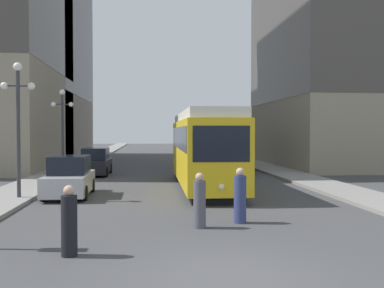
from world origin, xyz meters
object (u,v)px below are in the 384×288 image
object	(u,v)px
parked_car_left_mid	(70,178)
parked_car_left_near	(96,162)
transit_bus	(221,144)
pedestrian_crossing_near	(240,197)
lamp_post_left_far	(62,119)
streetcar	(203,147)
lamp_post_left_near	(18,109)
pedestrian_on_sidewalk	(200,202)
pedestrian_crossing_far	(69,223)

from	to	relation	value
parked_car_left_mid	parked_car_left_near	bearing A→B (deg)	89.44
parked_car_left_near	parked_car_left_mid	xyz separation A→B (m)	(-0.00, -9.95, -0.00)
transit_bus	parked_car_left_near	size ratio (longest dim) A/B	2.68
parked_car_left_near	pedestrian_crossing_near	distance (m)	17.69
pedestrian_crossing_near	lamp_post_left_far	size ratio (longest dim) A/B	0.32
transit_bus	parked_car_left_mid	size ratio (longest dim) A/B	2.92
parked_car_left_mid	lamp_post_left_far	xyz separation A→B (m)	(-1.90, 8.55, 2.89)
parked_car_left_near	streetcar	bearing A→B (deg)	-48.45
parked_car_left_near	pedestrian_crossing_near	xyz separation A→B (m)	(6.44, -16.48, -0.02)
parked_car_left_mid	lamp_post_left_near	xyz separation A→B (m)	(-1.90, -1.10, 3.01)
pedestrian_crossing_near	lamp_post_left_far	world-z (taller)	lamp_post_left_far
lamp_post_left_near	pedestrian_crossing_near	bearing A→B (deg)	-33.02
lamp_post_left_near	lamp_post_left_far	bearing A→B (deg)	90.00
transit_bus	lamp_post_left_far	world-z (taller)	lamp_post_left_far
parked_car_left_near	lamp_post_left_near	world-z (taller)	lamp_post_left_near
transit_bus	pedestrian_crossing_near	bearing A→B (deg)	-95.87
pedestrian_crossing_near	parked_car_left_mid	bearing A→B (deg)	88.43
streetcar	lamp_post_left_near	world-z (taller)	lamp_post_left_near
transit_bus	pedestrian_on_sidewalk	size ratio (longest dim) A/B	7.62
lamp_post_left_near	parked_car_left_near	bearing A→B (deg)	80.25
pedestrian_crossing_far	pedestrian_on_sidewalk	xyz separation A→B (m)	(3.38, 2.71, 0.00)
parked_car_left_mid	lamp_post_left_far	size ratio (longest dim) A/B	0.80
transit_bus	pedestrian_crossing_far	size ratio (longest dim) A/B	7.65
streetcar	pedestrian_crossing_far	world-z (taller)	streetcar
pedestrian_on_sidewalk	lamp_post_left_near	xyz separation A→B (m)	(-6.97, 6.02, 3.08)
streetcar	parked_car_left_near	world-z (taller)	streetcar
parked_car_left_mid	lamp_post_left_near	size ratio (longest dim) A/B	0.77
parked_car_left_near	pedestrian_on_sidewalk	size ratio (longest dim) A/B	2.84
pedestrian_crossing_near	pedestrian_crossing_far	distance (m)	5.79
parked_car_left_near	pedestrian_crossing_near	bearing A→B (deg)	-68.11
lamp_post_left_far	lamp_post_left_near	bearing A→B (deg)	-90.00
pedestrian_crossing_near	pedestrian_crossing_far	size ratio (longest dim) A/B	1.06
pedestrian_on_sidewalk	lamp_post_left_near	bearing A→B (deg)	24.22
pedestrian_on_sidewalk	parked_car_left_near	bearing A→B (deg)	-8.44
pedestrian_crossing_near	pedestrian_crossing_far	world-z (taller)	pedestrian_crossing_near
pedestrian_on_sidewalk	lamp_post_left_far	distance (m)	17.40
streetcar	lamp_post_left_near	distance (m)	9.25
streetcar	pedestrian_crossing_near	bearing A→B (deg)	-89.02
streetcar	parked_car_left_near	bearing A→B (deg)	131.73
parked_car_left_near	pedestrian_on_sidewalk	world-z (taller)	parked_car_left_near
transit_bus	lamp_post_left_far	bearing A→B (deg)	-148.99
pedestrian_on_sidewalk	pedestrian_crossing_near	bearing A→B (deg)	-91.36
parked_car_left_mid	pedestrian_crossing_near	xyz separation A→B (m)	(6.44, -6.52, -0.02)
streetcar	parked_car_left_near	xyz separation A→B (m)	(-6.40, 7.36, -1.26)
pedestrian_crossing_near	lamp_post_left_near	xyz separation A→B (m)	(-8.34, 5.42, 3.03)
streetcar	lamp_post_left_far	distance (m)	10.34
transit_bus	pedestrian_on_sidewalk	distance (m)	22.37
lamp_post_left_near	lamp_post_left_far	size ratio (longest dim) A/B	1.04
pedestrian_crossing_far	transit_bus	bearing A→B (deg)	18.82
streetcar	pedestrian_crossing_far	bearing A→B (deg)	-110.02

